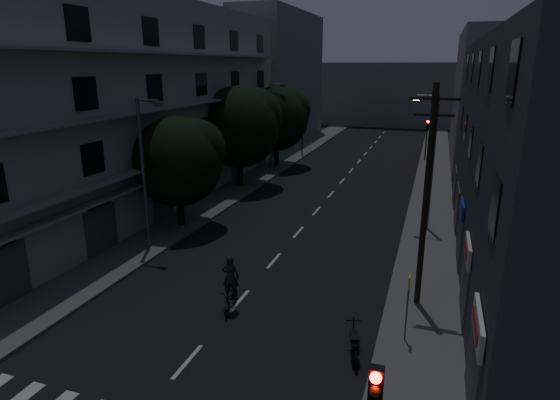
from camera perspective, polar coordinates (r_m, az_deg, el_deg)
The scene contains 21 objects.
ground at distance 37.17m, azimuth 6.37°, elevation 0.88°, with size 160.00×160.00×0.00m, color black.
sidewalk_left at distance 39.33m, azimuth -4.37°, elevation 1.91°, with size 3.00×90.00×0.15m, color #565659.
sidewalk_right at distance 36.41m, azimuth 17.97°, elevation -0.03°, with size 3.00×90.00×0.15m, color #565659.
lane_markings at distance 43.11m, azimuth 8.15°, elevation 2.97°, with size 0.15×60.50×0.01m.
building_left at distance 34.22m, azimuth -16.35°, elevation 10.93°, with size 7.00×36.00×14.00m.
building_right at distance 24.89m, azimuth 28.93°, elevation 4.29°, with size 6.19×28.00×11.00m.
building_far_left at distance 61.26m, azimuth 0.03°, elevation 14.58°, with size 6.00×20.00×16.00m, color slate.
building_far_right at distance 52.39m, azimuth 23.99°, elevation 11.29°, with size 6.00×20.00×13.00m, color slate.
building_far_end at distance 80.57m, azimuth 13.51°, elevation 12.42°, with size 24.00×8.00×10.00m, color slate.
tree_near at distance 28.85m, azimuth -12.26°, elevation 4.99°, with size 5.43×5.43×6.69m.
tree_mid at distance 38.09m, azimuth -4.90°, elevation 9.24°, with size 6.54×6.54×8.05m.
tree_far at distance 45.86m, azimuth -0.32°, elevation 10.20°, with size 6.19×6.19×7.66m.
traffic_signal_far_right at distance 50.86m, azimuth 17.49°, elevation 7.96°, with size 0.28×0.37×4.10m.
traffic_signal_far_left at distance 51.27m, azimuth 2.72°, elevation 8.74°, with size 0.28×0.37×4.10m.
street_lamp_left_near at distance 25.39m, azimuth -16.17°, elevation 3.81°, with size 1.51×0.25×8.00m.
street_lamp_right at distance 28.87m, azimuth 17.91°, elevation 5.11°, with size 1.51×0.25×8.00m.
street_lamp_left_far at distance 44.36m, azimuth -0.99°, elevation 9.54°, with size 1.51×0.25×8.00m.
utility_pole at distance 19.21m, azimuth 17.41°, elevation 0.65°, with size 1.80×0.24×9.00m.
bus_stop_sign at distance 17.48m, azimuth 15.35°, elevation -11.25°, with size 0.06×0.35×2.52m.
motorcycle at distance 17.06m, azimuth 9.05°, elevation -17.05°, with size 0.72×1.87×1.22m.
cyclist at distance 19.63m, azimuth -6.00°, elevation -11.04°, with size 0.98×2.00×2.42m.
Camera 1 is at (7.38, -10.08, 9.79)m, focal length 30.00 mm.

